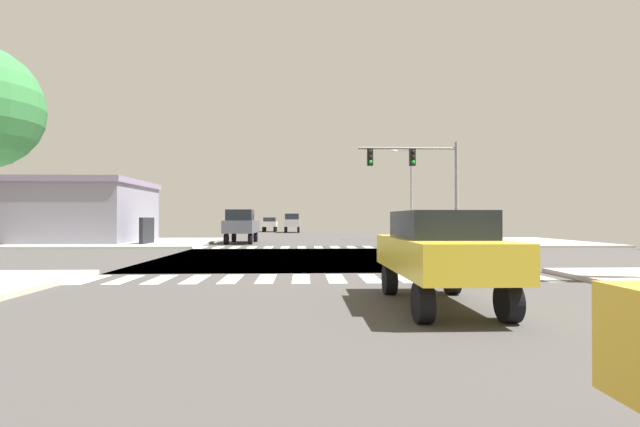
{
  "coord_description": "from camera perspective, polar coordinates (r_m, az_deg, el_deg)",
  "views": [
    {
      "loc": [
        -0.71,
        -20.59,
        1.73
      ],
      "look_at": [
        0.34,
        6.99,
        2.03
      ],
      "focal_mm": 25.97,
      "sensor_mm": 36.0,
      "label": 1
    }
  ],
  "objects": [
    {
      "name": "sidewalk_corner_nw",
      "position": [
        34.87,
        -22.85,
        -3.31
      ],
      "size": [
        12.0,
        12.0,
        0.14
      ],
      "color": "#ACB3A9",
      "rests_on": "ground"
    },
    {
      "name": "bank_building",
      "position": [
        38.0,
        -31.36,
        0.2
      ],
      "size": [
        15.92,
        8.61,
        4.43
      ],
      "color": "gray",
      "rests_on": "ground"
    },
    {
      "name": "sidewalk_corner_ne",
      "position": [
        35.4,
        20.65,
        -3.28
      ],
      "size": [
        12.0,
        12.0,
        0.14
      ],
      "color": "#B2ADA3",
      "rests_on": "ground"
    },
    {
      "name": "pickup_middle_1",
      "position": [
        32.93,
        -9.66,
        -1.38
      ],
      "size": [
        2.0,
        5.1,
        2.35
      ],
      "rotation": [
        0.0,
        0.0,
        3.14
      ],
      "color": "black",
      "rests_on": "ground"
    },
    {
      "name": "ground",
      "position": [
        20.68,
        -0.2,
        -5.5
      ],
      "size": [
        90.0,
        90.0,
        0.05
      ],
      "color": "#43403F"
    },
    {
      "name": "traffic_signal_mast",
      "position": [
        28.53,
        12.0,
        5.32
      ],
      "size": [
        6.06,
        0.55,
        6.36
      ],
      "color": "gray",
      "rests_on": "ground"
    },
    {
      "name": "crosswalk_near",
      "position": [
        13.41,
        -0.19,
        -8.02
      ],
      "size": [
        13.5,
        2.0,
        0.01
      ],
      "color": "silver",
      "rests_on": "ground"
    },
    {
      "name": "crosswalk_far",
      "position": [
        27.95,
        -1.23,
        -4.17
      ],
      "size": [
        13.5,
        2.0,
        0.01
      ],
      "color": "silver",
      "rests_on": "ground"
    },
    {
      "name": "street_lamp",
      "position": [
        38.02,
        10.82,
        3.47
      ],
      "size": [
        1.78,
        0.32,
        7.34
      ],
      "color": "gray",
      "rests_on": "ground"
    },
    {
      "name": "sedan_farside_1",
      "position": [
        9.45,
        14.53,
        -4.32
      ],
      "size": [
        1.8,
        4.3,
        1.88
      ],
      "color": "black",
      "rests_on": "ground"
    },
    {
      "name": "suv_nearside_1",
      "position": [
        57.85,
        -3.45,
        -0.96
      ],
      "size": [
        1.96,
        4.6,
        2.34
      ],
      "rotation": [
        0.0,
        0.0,
        3.14
      ],
      "color": "black",
      "rests_on": "ground"
    },
    {
      "name": "sedan_queued_2",
      "position": [
        61.01,
        -6.21,
        -1.2
      ],
      "size": [
        1.8,
        4.3,
        1.88
      ],
      "rotation": [
        0.0,
        0.0,
        3.14
      ],
      "color": "black",
      "rests_on": "ground"
    }
  ]
}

